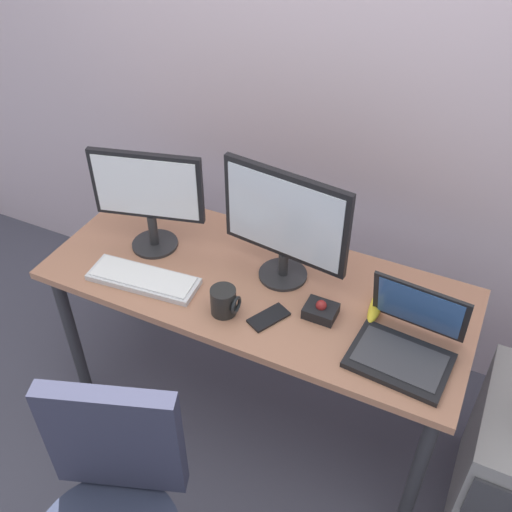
{
  "coord_description": "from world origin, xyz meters",
  "views": [
    {
      "loc": [
        0.69,
        -1.44,
        2.2
      ],
      "look_at": [
        0.0,
        0.0,
        0.87
      ],
      "focal_mm": 41.29,
      "sensor_mm": 36.0,
      "label": 1
    }
  ],
  "objects": [
    {
      "name": "back_wall",
      "position": [
        0.0,
        0.67,
        1.4
      ],
      "size": [
        6.0,
        0.1,
        2.8
      ],
      "primitive_type": "cube",
      "color": "silver",
      "rests_on": "ground"
    },
    {
      "name": "monitor_side",
      "position": [
        -0.45,
        0.02,
        0.99
      ],
      "size": [
        0.41,
        0.18,
        0.41
      ],
      "color": "#262628",
      "rests_on": "desk"
    },
    {
      "name": "trackball_mouse",
      "position": [
        0.27,
        -0.06,
        0.78
      ],
      "size": [
        0.11,
        0.09,
        0.07
      ],
      "color": "black",
      "rests_on": "desk"
    },
    {
      "name": "laptop",
      "position": [
        0.58,
        -0.1,
        0.81
      ],
      "size": [
        0.33,
        0.31,
        0.23
      ],
      "color": "black",
      "rests_on": "desk"
    },
    {
      "name": "monitor_main",
      "position": [
        0.08,
        0.07,
        1.0
      ],
      "size": [
        0.48,
        0.18,
        0.44
      ],
      "color": "#262628",
      "rests_on": "desk"
    },
    {
      "name": "desk",
      "position": [
        0.0,
        0.0,
        0.67
      ],
      "size": [
        1.57,
        0.65,
        0.75
      ],
      "color": "#A76F54",
      "rests_on": "ground"
    },
    {
      "name": "coffee_mug",
      "position": [
        -0.03,
        -0.19,
        0.8
      ],
      "size": [
        0.1,
        0.09,
        0.1
      ],
      "color": "black",
      "rests_on": "desk"
    },
    {
      "name": "cell_phone",
      "position": [
        0.12,
        -0.15,
        0.76
      ],
      "size": [
        0.13,
        0.16,
        0.01
      ],
      "primitive_type": "cube",
      "rotation": [
        0.0,
        0.0,
        -0.48
      ],
      "color": "black",
      "rests_on": "desk"
    },
    {
      "name": "ground_plane",
      "position": [
        0.0,
        0.0,
        0.0
      ],
      "size": [
        8.0,
        8.0,
        0.0
      ],
      "primitive_type": "plane",
      "color": "#484756"
    },
    {
      "name": "keyboard",
      "position": [
        -0.37,
        -0.18,
        0.77
      ],
      "size": [
        0.42,
        0.17,
        0.03
      ],
      "color": "silver",
      "rests_on": "desk"
    },
    {
      "name": "banana",
      "position": [
        0.44,
        0.05,
        0.77
      ],
      "size": [
        0.05,
        0.19,
        0.04
      ],
      "primitive_type": "ellipsoid",
      "rotation": [
        0.0,
        0.0,
        1.61
      ],
      "color": "yellow",
      "rests_on": "desk"
    }
  ]
}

